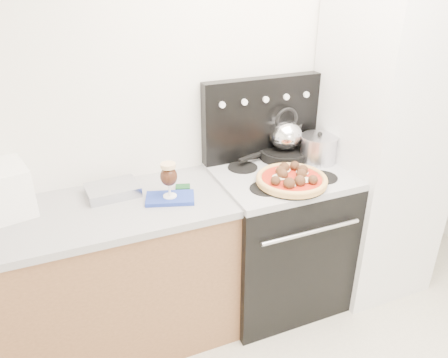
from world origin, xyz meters
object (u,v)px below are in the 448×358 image
pizza (292,178)px  stock_pot (318,150)px  base_cabinet (99,284)px  beer_glass (169,180)px  oven_mitt (170,198)px  tea_kettle (286,132)px  skillet (284,154)px  pizza_pan (291,183)px  stove_body (277,241)px  fridge (380,152)px

pizza → stock_pot: size_ratio=1.81×
base_cabinet → beer_glass: (0.42, -0.06, 0.59)m
base_cabinet → stock_pot: bearing=1.3°
oven_mitt → tea_kettle: 0.86m
stock_pot → skillet: bearing=141.2°
pizza_pan → skillet: bearing=66.2°
pizza_pan → tea_kettle: (0.15, 0.34, 0.16)m
tea_kettle → pizza: bearing=-120.4°
stove_body → oven_mitt: oven_mitt is taller
beer_glass → pizza_pan: size_ratio=0.51×
stove_body → pizza: bearing=-98.9°
fridge → oven_mitt: bearing=-179.7°
pizza_pan → tea_kettle: 0.41m
fridge → base_cabinet: bearing=178.4°
base_cabinet → pizza: 1.22m
base_cabinet → tea_kettle: 1.41m
stock_pot → stove_body: bearing=-168.6°
stove_body → skillet: (0.13, 0.19, 0.51)m
pizza → skillet: (0.15, 0.34, -0.01)m
oven_mitt → pizza: bearing=-10.6°
stove_body → pizza_pan: pizza_pan is taller
oven_mitt → pizza_pan: 0.67m
beer_glass → fridge: bearing=0.3°
base_cabinet → oven_mitt: (0.42, -0.06, 0.48)m
base_cabinet → fridge: size_ratio=0.76×
stove_body → oven_mitt: (-0.69, -0.03, 0.47)m
base_cabinet → skillet: size_ratio=4.63×
base_cabinet → fridge: fridge is taller
fridge → beer_glass: size_ratio=9.78×
pizza_pan → stock_pot: bearing=34.3°
oven_mitt → beer_glass: (0.00, 0.00, 0.11)m
pizza → stock_pot: (0.31, 0.21, 0.04)m
skillet → stock_pot: bearing=-38.8°
oven_mitt → pizza: pizza is taller
skillet → stock_pot: size_ratio=1.45×
base_cabinet → tea_kettle: tea_kettle is taller
stove_body → oven_mitt: 0.83m
pizza_pan → skillet: skillet is taller
oven_mitt → beer_glass: bearing=0.0°
fridge → oven_mitt: size_ratio=7.51×
stove_body → stock_pot: stock_pot is taller
tea_kettle → stove_body: bearing=-130.7°
oven_mitt → stock_pot: bearing=5.2°
tea_kettle → stock_pot: 0.22m
fridge → beer_glass: bearing=-179.7°
oven_mitt → skillet: bearing=15.0°
oven_mitt → beer_glass: beer_glass is taller
beer_glass → pizza: 0.68m
tea_kettle → beer_glass: bearing=-171.6°
oven_mitt → skillet: 0.84m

